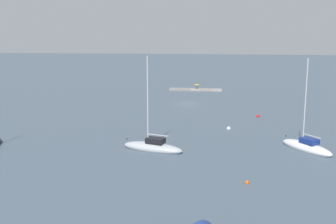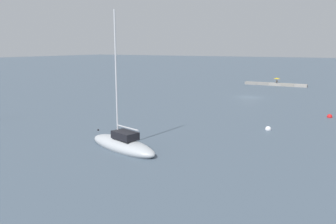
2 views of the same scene
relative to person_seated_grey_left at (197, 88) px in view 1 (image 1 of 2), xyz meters
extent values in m
plane|color=#475666|center=(0.33, 21.77, -0.88)|extent=(500.00, 500.00, 0.00)
cube|color=gray|center=(-5.45, -0.01, -0.57)|extent=(2.85, 1.56, 0.63)
cube|color=gray|center=(-2.56, -0.01, -0.57)|extent=(2.85, 1.56, 0.63)
cube|color=gray|center=(0.33, -0.01, -0.57)|extent=(2.85, 1.56, 0.63)
cube|color=gray|center=(3.22, -0.01, -0.57)|extent=(2.85, 1.56, 0.63)
cube|color=gray|center=(6.11, -0.01, -0.57)|extent=(2.85, 1.56, 0.63)
cube|color=#1E2333|center=(-0.02, 0.19, -0.17)|extent=(0.41, 0.46, 0.16)
cube|color=gray|center=(0.01, -0.08, 0.01)|extent=(0.42, 0.27, 0.52)
sphere|color=tan|center=(0.01, -0.08, 0.37)|extent=(0.22, 0.22, 0.22)
cylinder|color=black|center=(0.01, -0.06, 0.27)|extent=(0.02, 0.02, 1.05)
cone|color=gold|center=(0.01, -0.06, 0.88)|extent=(1.48, 1.48, 0.26)
sphere|color=black|center=(0.01, -0.06, 1.04)|extent=(0.05, 0.05, 0.05)
ellipsoid|color=silver|center=(-19.11, 56.35, -0.59)|extent=(6.82, 8.00, 1.41)
cube|color=navy|center=(-19.36, 56.67, 0.44)|extent=(2.51, 2.69, 0.65)
cylinder|color=silver|center=(-18.71, 55.82, 5.63)|extent=(0.14, 0.14, 11.03)
cylinder|color=silver|center=(-19.58, 56.97, 1.18)|extent=(1.81, 2.37, 0.11)
sphere|color=black|center=(-16.84, 53.32, 0.18)|extent=(0.19, 0.19, 0.19)
ellipsoid|color=#ADB2B7|center=(0.99, 59.53, -0.58)|extent=(8.80, 4.66, 1.45)
cube|color=black|center=(0.58, 59.65, 0.48)|extent=(2.68, 2.05, 0.67)
cylinder|color=silver|center=(1.64, 59.35, 5.80)|extent=(0.15, 0.15, 11.31)
cylinder|color=silver|center=(0.21, 59.76, 1.23)|extent=(2.88, 0.92, 0.11)
sphere|color=black|center=(4.73, 58.46, 0.21)|extent=(0.19, 0.19, 0.19)
sphere|color=white|center=(-8.89, 45.79, -0.77)|extent=(0.66, 0.66, 0.66)
sphere|color=#EA5914|center=(-10.86, 70.13, -0.80)|extent=(0.45, 0.45, 0.45)
sphere|color=red|center=(-14.27, 34.83, -0.77)|extent=(0.67, 0.67, 0.67)
camera|label=1|loc=(-8.77, 110.06, 13.94)|focal=43.16mm
camera|label=2|loc=(-17.42, 83.82, 8.30)|focal=36.79mm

